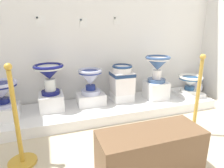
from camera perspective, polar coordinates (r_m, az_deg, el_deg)
wall_back at (r=3.10m, az=-3.83°, el=21.31°), size 4.15×0.06×3.00m
display_platform at (r=2.91m, az=-1.02°, el=-7.19°), size 3.26×0.77×0.14m
plinth_block_pale_glazed at (r=2.79m, az=-29.02°, el=-7.21°), size 0.34×0.35×0.16m
antique_toilet_pale_glazed at (r=2.70m, az=-29.86°, el=-1.63°), size 0.39×0.39×0.31m
plinth_block_leftmost at (r=2.82m, az=-17.33°, el=-4.90°), size 0.32×0.35×0.22m
antique_toilet_leftmost at (r=2.71m, az=-18.05°, el=2.96°), size 0.39×0.39×0.41m
plinth_block_broad_patterned at (r=2.88m, az=-6.21°, el=-4.39°), size 0.40×0.29×0.16m
antique_toilet_broad_patterned at (r=2.78m, az=-6.41°, el=1.58°), size 0.34×0.34×0.37m
plinth_block_rightmost at (r=3.02m, az=2.89°, el=-3.58°), size 0.31×0.29×0.13m
antique_toilet_rightmost at (r=2.94m, az=2.97°, el=1.68°), size 0.32×0.32×0.43m
plinth_block_central_ornate at (r=3.16m, az=12.74°, el=-1.73°), size 0.33×0.31×0.27m
antique_toilet_central_ornate at (r=3.06m, az=13.22°, el=5.60°), size 0.38×0.38×0.41m
plinth_block_tall_cobalt at (r=3.48m, az=21.63°, el=-2.68°), size 0.40×0.35×0.06m
antique_toilet_tall_cobalt at (r=3.42m, az=22.00°, el=0.67°), size 0.38×0.38×0.28m
info_placard_second at (r=2.94m, az=-20.23°, el=16.99°), size 0.13×0.01×0.15m
info_placard_third at (r=2.99m, az=-8.43°, el=17.40°), size 0.11×0.01×0.14m
info_placard_fourth at (r=3.14m, az=1.43°, el=18.20°), size 0.11×0.01×0.12m
decorative_vase_spare at (r=3.94m, az=23.26°, el=-0.63°), size 0.26×0.26×0.38m
stanchion_post_near_left at (r=2.01m, az=-25.68°, el=-13.95°), size 0.26×0.26×0.96m
stanchion_post_near_right at (r=2.47m, az=23.36°, el=-7.42°), size 0.24×0.24×0.96m
museum_bench at (r=1.81m, az=11.13°, el=-18.98°), size 0.91×0.36×0.40m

